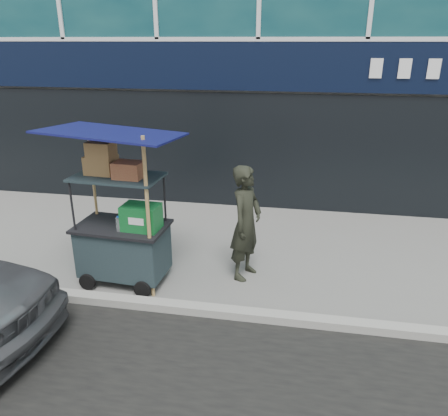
# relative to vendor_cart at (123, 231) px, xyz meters

# --- Properties ---
(ground) EXTENTS (80.00, 80.00, 0.00)m
(ground) POSITION_rel_vendor_cart_xyz_m (1.52, -0.44, -0.82)
(ground) COLOR slate
(ground) RESTS_ON ground
(curb) EXTENTS (80.00, 0.18, 0.12)m
(curb) POSITION_rel_vendor_cart_xyz_m (1.52, -0.64, -0.76)
(curb) COLOR #999991
(curb) RESTS_ON ground
(vendor_cart) EXTENTS (1.80, 1.33, 2.34)m
(vendor_cart) POSITION_rel_vendor_cart_xyz_m (0.00, 0.00, 0.00)
(vendor_cart) COLOR black
(vendor_cart) RESTS_ON ground
(vendor_man) EXTENTS (0.60, 0.74, 1.74)m
(vendor_man) POSITION_rel_vendor_cart_xyz_m (1.72, 0.47, 0.05)
(vendor_man) COLOR black
(vendor_man) RESTS_ON ground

